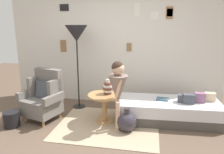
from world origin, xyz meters
name	(u,v)px	position (x,y,z in m)	size (l,w,h in m)	color
ground_plane	(91,144)	(0.00, 0.00, 0.00)	(12.00, 12.00, 0.00)	brown
gallery_wall	(114,47)	(0.00, 1.95, 1.30)	(4.80, 0.12, 2.60)	silver
rug	(108,125)	(0.13, 0.68, 0.01)	(1.81, 1.49, 0.01)	tan
armchair	(44,97)	(-1.15, 0.76, 0.44)	(0.87, 0.75, 0.97)	tan
daybed	(168,111)	(1.21, 1.09, 0.20)	(1.94, 0.89, 0.40)	#4C4742
pillow_head	(210,97)	(1.97, 1.23, 0.48)	(0.19, 0.12, 0.16)	beige
pillow_mid	(200,98)	(1.77, 1.12, 0.49)	(0.18, 0.12, 0.18)	gray
pillow_back	(189,99)	(1.56, 1.01, 0.49)	(0.20, 0.12, 0.18)	#474C56
pillow_extra	(183,98)	(1.46, 1.06, 0.47)	(0.19, 0.12, 0.14)	#474C56
side_table	(104,102)	(0.03, 0.83, 0.39)	(0.62, 0.62, 0.54)	tan
vase_striped	(108,88)	(0.08, 0.88, 0.66)	(0.19, 0.19, 0.28)	brown
floor_lamp	(76,36)	(-0.68, 1.43, 1.57)	(0.46, 0.46, 1.79)	black
person_child	(118,86)	(0.32, 0.58, 0.79)	(0.34, 0.34, 1.22)	#D8AD8E
book_on_daybed	(162,99)	(1.10, 1.13, 0.42)	(0.22, 0.16, 0.03)	#3E6276
demijohn_near	(127,122)	(0.49, 0.53, 0.17)	(0.34, 0.34, 0.42)	#332D38
magazine_basket	(12,119)	(-1.58, 0.32, 0.14)	(0.28, 0.28, 0.28)	black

